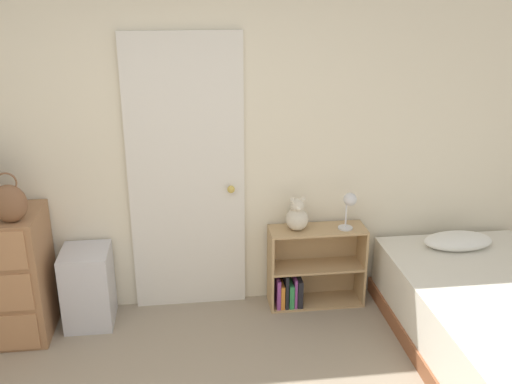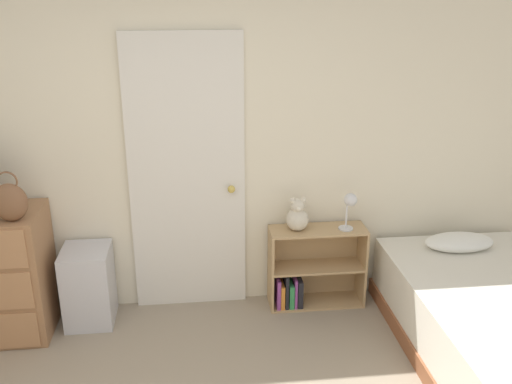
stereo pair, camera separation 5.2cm
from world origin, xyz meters
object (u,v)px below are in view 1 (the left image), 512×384
at_px(desk_lamp, 349,203).
at_px(bed, 500,325).
at_px(storage_bin, 88,287).
at_px(bookshelf, 308,272).
at_px(teddy_bear, 297,216).
at_px(handbag, 10,203).

relative_size(desk_lamp, bed, 0.15).
bearing_deg(desk_lamp, bed, -43.94).
height_order(storage_bin, bed, bed).
bearing_deg(bookshelf, desk_lamp, -9.74).
distance_m(storage_bin, bed, 2.88).
relative_size(bookshelf, teddy_bear, 2.83).
bearing_deg(bed, storage_bin, 164.19).
bearing_deg(teddy_bear, bed, -34.65).
bearing_deg(teddy_bear, bookshelf, 5.69).
relative_size(bookshelf, desk_lamp, 2.52).
height_order(handbag, bookshelf, handbag).
bearing_deg(handbag, teddy_bear, 8.39).
height_order(bookshelf, bed, bookshelf).
xyz_separation_m(storage_bin, bed, (2.77, -0.78, -0.04)).
xyz_separation_m(bookshelf, desk_lamp, (0.28, -0.05, 0.57)).
bearing_deg(desk_lamp, bookshelf, 170.26).
distance_m(desk_lamp, bed, 1.30).
bearing_deg(teddy_bear, storage_bin, -177.88).
bearing_deg(bookshelf, bed, -37.40).
bearing_deg(bed, handbag, 169.99).
xyz_separation_m(teddy_bear, bed, (1.22, -0.84, -0.50)).
relative_size(bookshelf, bed, 0.37).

